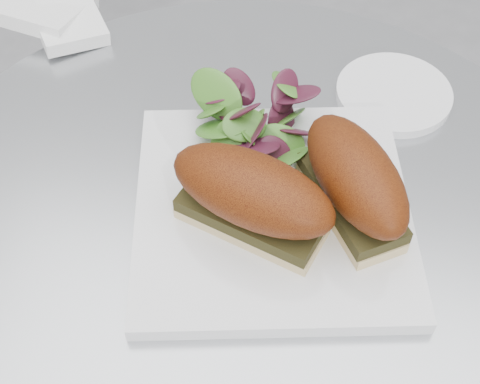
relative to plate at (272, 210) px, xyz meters
The scene contains 7 objects.
table 0.25m from the plate, 146.98° to the right, with size 0.70×0.70×0.73m.
plate is the anchor object (origin of this frame).
sandwich_left 0.06m from the plate, 118.78° to the right, with size 0.17×0.11×0.08m.
sandwich_right 0.09m from the plate, ahead, with size 0.13×0.15×0.08m.
salad 0.09m from the plate, 118.85° to the left, with size 0.12×0.12×0.05m, color #55832A, non-canonical shape.
napkin 0.38m from the plate, 143.37° to the left, with size 0.13×0.13×0.02m, color white, non-canonical shape.
saucer 0.21m from the plate, 61.35° to the left, with size 0.13×0.13×0.01m, color white.
Camera 1 is at (0.07, -0.36, 1.24)m, focal length 50.00 mm.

